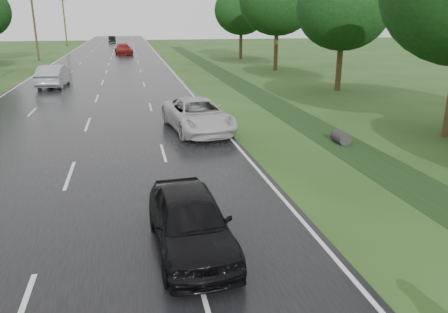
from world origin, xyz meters
TOP-DOWN VIEW (x-y plane):
  - road at (0.00, 45.00)m, footprint 14.00×180.00m
  - edge_stripe_east at (6.75, 45.00)m, footprint 0.12×180.00m
  - edge_stripe_west at (-6.75, 45.00)m, footprint 0.12×180.00m
  - center_line at (0.00, 45.00)m, footprint 0.12×180.00m
  - drainage_ditch at (11.50, 18.71)m, footprint 2.20×120.00m
  - utility_pole_far at (-9.20, 55.00)m, footprint 1.60×0.26m
  - utility_pole_distant at (-9.20, 85.00)m, footprint 1.60×0.26m
  - tree_east_c at (18.20, 24.00)m, footprint 7.00×7.00m
  - tree_east_d at (17.80, 38.00)m, footprint 8.00×8.00m
  - tree_east_f at (17.50, 52.00)m, footprint 7.20×7.20m
  - white_pickup at (5.50, 13.43)m, footprint 3.34×5.96m
  - dark_sedan at (3.52, 1.89)m, footprint 1.96×4.46m
  - silver_sedan at (-3.69, 30.44)m, footprint 2.21×5.43m
  - far_car_red at (1.74, 62.25)m, footprint 3.01×5.67m
  - far_car_dark at (-1.00, 98.23)m, footprint 1.76×4.42m

SIDE VIEW (x-z plane):
  - road at x=0.00m, z-range 0.00..0.04m
  - drainage_ditch at x=11.50m, z-range -0.24..0.32m
  - edge_stripe_east at x=6.75m, z-range 0.04..0.05m
  - edge_stripe_west at x=-6.75m, z-range 0.04..0.05m
  - center_line at x=0.00m, z-range 0.04..0.05m
  - far_car_dark at x=-1.00m, z-range 0.04..1.47m
  - dark_sedan at x=3.52m, z-range 0.04..1.53m
  - far_car_red at x=1.74m, z-range 0.04..1.61m
  - white_pickup at x=5.50m, z-range 0.04..1.62m
  - silver_sedan at x=-3.69m, z-range 0.04..1.79m
  - utility_pole_far at x=-9.20m, z-range 0.20..10.20m
  - utility_pole_distant at x=-9.20m, z-range 0.20..10.20m
  - tree_east_c at x=18.20m, z-range 1.49..10.78m
  - tree_east_f at x=17.50m, z-range 1.56..11.18m
  - tree_east_d at x=17.80m, z-range 1.77..12.53m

